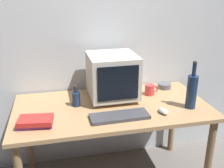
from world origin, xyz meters
TOP-DOWN VIEW (x-y plane):
  - back_wall at (0.00, 0.45)m, footprint 4.00×0.08m
  - desk at (0.00, 0.00)m, footprint 1.51×0.78m
  - crt_monitor at (0.03, 0.14)m, footprint 0.38×0.39m
  - keyboard at (0.01, -0.21)m, footprint 0.42×0.16m
  - computer_mouse at (0.34, -0.21)m, footprint 0.07×0.11m
  - bottle_tall at (0.58, -0.16)m, footprint 0.08×0.08m
  - bottle_short at (-0.27, 0.06)m, footprint 0.06×0.06m
  - book_stack at (-0.57, -0.19)m, footprint 0.24×0.17m
  - mug at (0.36, 0.14)m, footprint 0.12×0.08m
  - cd_spindle at (0.55, 0.26)m, footprint 0.12×0.12m

SIDE VIEW (x-z plane):
  - desk at x=0.00m, z-range 0.28..1.01m
  - keyboard at x=0.01m, z-range 0.73..0.76m
  - computer_mouse at x=0.34m, z-range 0.73..0.77m
  - cd_spindle at x=0.55m, z-range 0.73..0.78m
  - book_stack at x=-0.57m, z-range 0.73..0.79m
  - mug at x=0.36m, z-range 0.73..0.82m
  - bottle_short at x=-0.27m, z-range 0.71..0.88m
  - bottle_tall at x=0.58m, z-range 0.69..1.06m
  - crt_monitor at x=0.03m, z-range 0.74..1.11m
  - back_wall at x=0.00m, z-range 0.00..2.50m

